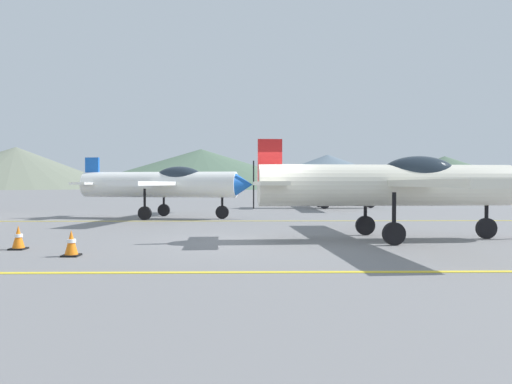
# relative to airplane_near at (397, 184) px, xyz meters

# --- Properties ---
(ground_plane) EXTENTS (400.00, 400.00, 0.00)m
(ground_plane) POSITION_rel_airplane_near_xyz_m (-3.97, -0.50, -1.61)
(ground_plane) COLOR slate
(apron_line_near) EXTENTS (80.00, 0.16, 0.01)m
(apron_line_near) POSITION_rel_airplane_near_xyz_m (-3.97, -4.84, -1.61)
(apron_line_near) COLOR yellow
(apron_line_near) RESTS_ON ground_plane
(apron_line_far) EXTENTS (80.00, 0.16, 0.01)m
(apron_line_far) POSITION_rel_airplane_near_xyz_m (-3.97, 6.58, -1.61)
(apron_line_far) COLOR yellow
(apron_line_far) RESTS_ON ground_plane
(airplane_near) EXTENTS (8.32, 9.57, 2.87)m
(airplane_near) POSITION_rel_airplane_near_xyz_m (0.00, 0.00, 0.00)
(airplane_near) COLOR silver
(airplane_near) RESTS_ON ground_plane
(airplane_mid) EXTENTS (8.38, 9.58, 2.87)m
(airplane_mid) POSITION_rel_airplane_near_xyz_m (-8.14, 8.34, 0.00)
(airplane_mid) COLOR white
(airplane_mid) RESTS_ON ground_plane
(airplane_far) EXTENTS (8.25, 9.53, 2.87)m
(airplane_far) POSITION_rel_airplane_near_xyz_m (1.12, 17.11, 0.00)
(airplane_far) COLOR silver
(airplane_far) RESTS_ON ground_plane
(car_sedan) EXTENTS (4.12, 4.46, 1.62)m
(car_sedan) POSITION_rel_airplane_near_xyz_m (4.82, 26.12, -0.77)
(car_sedan) COLOR white
(car_sedan) RESTS_ON ground_plane
(traffic_cone_front) EXTENTS (0.36, 0.36, 0.59)m
(traffic_cone_front) POSITION_rel_airplane_near_xyz_m (-9.91, -1.83, -1.33)
(traffic_cone_front) COLOR black
(traffic_cone_front) RESTS_ON ground_plane
(traffic_cone_side) EXTENTS (0.36, 0.36, 0.59)m
(traffic_cone_side) POSITION_rel_airplane_near_xyz_m (-8.21, -2.90, -1.33)
(traffic_cone_side) COLOR black
(traffic_cone_side) RESTS_ON ground_plane
(hill_left) EXTENTS (68.15, 68.15, 13.16)m
(hill_left) POSITION_rel_airplane_near_xyz_m (-77.59, 132.73, 4.97)
(hill_left) COLOR slate
(hill_left) RESTS_ON ground_plane
(hill_centerleft) EXTENTS (88.97, 88.97, 13.67)m
(hill_centerleft) POSITION_rel_airplane_near_xyz_m (-20.78, 147.59, 5.22)
(hill_centerleft) COLOR #4C6651
(hill_centerleft) RESTS_ON ground_plane
(hill_centerright) EXTENTS (63.74, 63.74, 11.77)m
(hill_centerright) POSITION_rel_airplane_near_xyz_m (23.44, 147.07, 4.27)
(hill_centerright) COLOR slate
(hill_centerright) RESTS_ON ground_plane
(hill_right) EXTENTS (63.75, 63.75, 11.89)m
(hill_right) POSITION_rel_airplane_near_xyz_m (69.36, 157.59, 4.33)
(hill_right) COLOR #4C6651
(hill_right) RESTS_ON ground_plane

